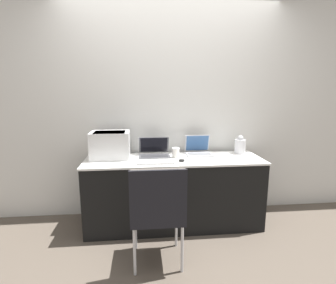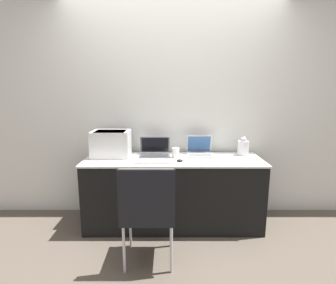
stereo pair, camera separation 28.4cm
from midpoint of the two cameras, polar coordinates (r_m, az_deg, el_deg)
ground_plane at (r=2.90m, az=4.30°, el=-20.09°), size 14.00×14.00×0.00m
wall_back at (r=3.14m, az=3.78°, el=7.49°), size 8.00×0.05×2.60m
table at (r=2.98m, az=4.00°, el=-10.84°), size 1.93×0.60×0.77m
printer at (r=2.95m, az=-9.45°, el=-0.17°), size 0.41×0.32×0.29m
laptop_left at (r=2.96m, az=-0.07°, el=-2.19°), size 0.34×0.28×0.21m
laptop_right at (r=3.04m, az=9.70°, el=-1.97°), size 0.29×0.26×0.22m
external_keyboard at (r=2.70m, az=-0.18°, el=-4.31°), size 0.37×0.17×0.02m
coffee_cup at (r=2.90m, az=4.59°, el=-2.40°), size 0.08×0.08×0.11m
mouse at (r=2.74m, az=5.69°, el=-4.08°), size 0.07×0.05×0.03m
metal_pitcher at (r=3.15m, az=18.66°, el=-1.11°), size 0.13×0.13×0.22m
chair at (r=2.22m, az=-0.59°, el=-13.69°), size 0.45×0.43×0.91m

